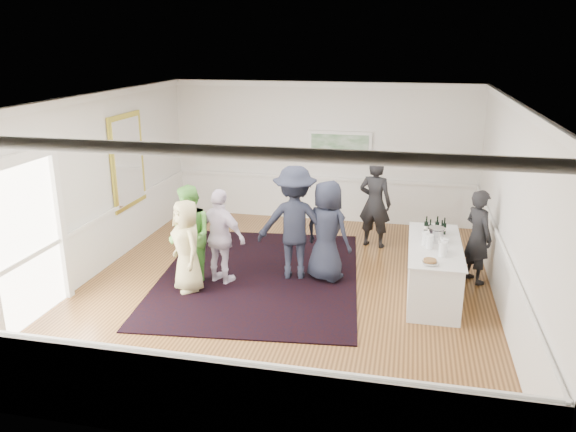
% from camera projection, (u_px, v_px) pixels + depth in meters
% --- Properties ---
extents(floor, '(8.00, 8.00, 0.00)m').
position_uv_depth(floor, '(285.00, 288.00, 9.65)').
color(floor, olive).
rests_on(floor, ground).
extents(ceiling, '(7.00, 8.00, 0.02)m').
position_uv_depth(ceiling, '(284.00, 99.00, 8.69)').
color(ceiling, white).
rests_on(ceiling, wall_back).
extents(wall_left, '(0.02, 8.00, 3.20)m').
position_uv_depth(wall_left, '(91.00, 187.00, 9.88)').
color(wall_left, white).
rests_on(wall_left, floor).
extents(wall_right, '(0.02, 8.00, 3.20)m').
position_uv_depth(wall_right, '(511.00, 212.00, 8.46)').
color(wall_right, white).
rests_on(wall_right, floor).
extents(wall_back, '(7.00, 0.02, 3.20)m').
position_uv_depth(wall_back, '(322.00, 152.00, 12.90)').
color(wall_back, white).
rests_on(wall_back, floor).
extents(wall_front, '(7.00, 0.02, 3.20)m').
position_uv_depth(wall_front, '(195.00, 307.00, 5.44)').
color(wall_front, white).
rests_on(wall_front, floor).
extents(wainscoting, '(7.00, 8.00, 1.00)m').
position_uv_depth(wainscoting, '(285.00, 261.00, 9.50)').
color(wainscoting, white).
rests_on(wainscoting, floor).
extents(mirror, '(0.05, 1.25, 1.85)m').
position_uv_depth(mirror, '(128.00, 161.00, 11.02)').
color(mirror, gold).
rests_on(mirror, wall_left).
extents(doorway, '(0.10, 1.78, 2.56)m').
position_uv_depth(doorway, '(25.00, 231.00, 8.15)').
color(doorway, white).
rests_on(doorway, wall_left).
extents(landscape_painting, '(1.44, 0.06, 0.66)m').
position_uv_depth(landscape_painting, '(340.00, 146.00, 12.71)').
color(landscape_painting, white).
rests_on(landscape_painting, wall_back).
extents(area_rug, '(3.94, 4.91, 0.02)m').
position_uv_depth(area_rug, '(259.00, 275.00, 10.13)').
color(area_rug, black).
rests_on(area_rug, floor).
extents(serving_table, '(0.85, 2.22, 0.90)m').
position_uv_depth(serving_table, '(433.00, 270.00, 9.25)').
color(serving_table, silver).
rests_on(serving_table, floor).
extents(bartender, '(0.66, 0.72, 1.66)m').
position_uv_depth(bartender, '(478.00, 236.00, 9.68)').
color(bartender, black).
rests_on(bartender, floor).
extents(guest_tan, '(0.90, 0.91, 1.59)m').
position_uv_depth(guest_tan, '(187.00, 246.00, 9.34)').
color(guest_tan, tan).
rests_on(guest_tan, floor).
extents(guest_green, '(1.06, 1.05, 1.73)m').
position_uv_depth(guest_green, '(190.00, 235.00, 9.64)').
color(guest_green, '#60B548').
rests_on(guest_green, floor).
extents(guest_lilac, '(1.07, 0.72, 1.69)m').
position_uv_depth(guest_lilac, '(221.00, 237.00, 9.62)').
color(guest_lilac, silver).
rests_on(guest_lilac, floor).
extents(guest_dark_a, '(1.42, 0.96, 2.03)m').
position_uv_depth(guest_dark_a, '(295.00, 223.00, 9.80)').
color(guest_dark_a, black).
rests_on(guest_dark_a, floor).
extents(guest_dark_b, '(0.76, 0.60, 1.83)m').
position_uv_depth(guest_dark_b, '(375.00, 203.00, 11.35)').
color(guest_dark_b, black).
rests_on(guest_dark_b, floor).
extents(guest_navy, '(1.04, 0.91, 1.80)m').
position_uv_depth(guest_navy, '(327.00, 231.00, 9.74)').
color(guest_navy, black).
rests_on(guest_navy, floor).
extents(wine_bottles, '(0.37, 0.27, 0.31)m').
position_uv_depth(wine_bottles, '(436.00, 226.00, 9.53)').
color(wine_bottles, black).
rests_on(wine_bottles, serving_table).
extents(juice_pitchers, '(0.40, 0.57, 0.24)m').
position_uv_depth(juice_pitchers, '(435.00, 243.00, 8.82)').
color(juice_pitchers, '#60AD3E').
rests_on(juice_pitchers, serving_table).
extents(ice_bucket, '(0.26, 0.26, 0.25)m').
position_uv_depth(ice_bucket, '(436.00, 235.00, 9.20)').
color(ice_bucket, silver).
rests_on(ice_bucket, serving_table).
extents(nut_bowl, '(0.24, 0.24, 0.08)m').
position_uv_depth(nut_bowl, '(430.00, 262.00, 8.29)').
color(nut_bowl, white).
rests_on(nut_bowl, serving_table).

